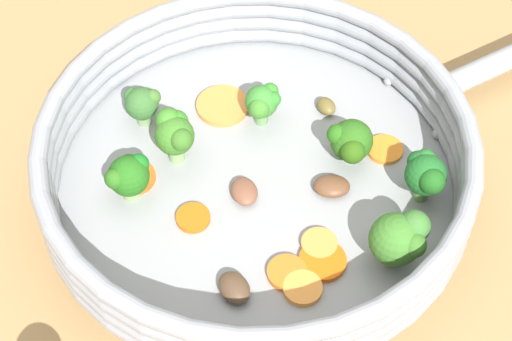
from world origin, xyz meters
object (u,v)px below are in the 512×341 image
carrot_slice_4 (287,273)px  carrot_slice_7 (385,149)px  carrot_slice_2 (303,288)px  mushroom_piece_0 (326,106)px  broccoli_floret_2 (400,238)px  mushroom_piece_3 (244,191)px  broccoli_floret_6 (350,141)px  broccoli_floret_5 (129,176)px  broccoli_floret_3 (426,174)px  carrot_slice_0 (323,261)px  broccoli_floret_1 (263,102)px  broccoli_floret_0 (175,133)px  mushroom_piece_1 (234,288)px  carrot_slice_6 (134,177)px  mushroom_piece_2 (332,186)px  carrot_slice_3 (193,218)px  carrot_slice_5 (223,106)px  skillet (256,187)px  broccoli_floret_4 (142,103)px  carrot_slice_1 (319,244)px

carrot_slice_4 → carrot_slice_7: (-0.10, -0.11, -0.00)m
carrot_slice_2 → mushroom_piece_0: mushroom_piece_0 is taller
broccoli_floret_2 → mushroom_piece_3: bearing=-35.2°
broccoli_floret_6 → broccoli_floret_5: bearing=4.3°
broccoli_floret_3 → carrot_slice_0: bearing=30.1°
carrot_slice_2 → broccoli_floret_1: bearing=-87.3°
broccoli_floret_0 → carrot_slice_0: bearing=131.0°
broccoli_floret_1 → mushroom_piece_1: 0.17m
broccoli_floret_2 → mushroom_piece_0: broccoli_floret_2 is taller
carrot_slice_6 → broccoli_floret_1: bearing=-157.2°
carrot_slice_4 → mushroom_piece_2: (-0.05, -0.08, 0.00)m
carrot_slice_3 → broccoli_floret_5: (0.05, -0.03, 0.02)m
broccoli_floret_3 → carrot_slice_4: bearing=26.4°
broccoli_floret_2 → mushroom_piece_3: (0.11, -0.08, -0.03)m
carrot_slice_3 → carrot_slice_5: bearing=-107.0°
carrot_slice_7 → carrot_slice_0: bearing=55.0°
skillet → carrot_slice_6: carrot_slice_6 is taller
broccoli_floret_4 → mushroom_piece_2: bearing=147.1°
carrot_slice_7 → broccoli_floret_6: bearing=8.6°
broccoli_floret_4 → mushroom_piece_2: 0.18m
broccoli_floret_5 → carrot_slice_1: bearing=154.3°
broccoli_floret_5 → mushroom_piece_2: 0.17m
carrot_slice_3 → mushroom_piece_1: size_ratio=0.94×
carrot_slice_4 → broccoli_floret_1: broccoli_floret_1 is taller
carrot_slice_4 → carrot_slice_2: bearing=123.0°
carrot_slice_7 → broccoli_floret_4: 0.21m
carrot_slice_5 → broccoli_floret_2: 0.21m
mushroom_piece_0 → carrot_slice_5: bearing=-9.4°
carrot_slice_0 → mushroom_piece_0: (-0.03, -0.16, 0.00)m
broccoli_floret_2 → mushroom_piece_1: 0.13m
skillet → broccoli_floret_3: broccoli_floret_3 is taller
broccoli_floret_6 → mushroom_piece_3: broccoli_floret_6 is taller
mushroom_piece_2 → broccoli_floret_3: bearing=167.8°
broccoli_floret_0 → skillet: bearing=151.0°
skillet → carrot_slice_3: (0.06, 0.03, 0.01)m
carrot_slice_6 → mushroom_piece_2: mushroom_piece_2 is taller
carrot_slice_4 → carrot_slice_7: bearing=-132.5°
carrot_slice_3 → broccoli_floret_4: (0.03, -0.11, 0.02)m
carrot_slice_7 → carrot_slice_3: bearing=16.6°
carrot_slice_4 → broccoli_floret_1: bearing=-90.6°
mushroom_piece_1 → broccoli_floret_4: bearing=-72.0°
mushroom_piece_3 → carrot_slice_4: bearing=106.7°
broccoli_floret_4 → mushroom_piece_0: 0.16m
carrot_slice_3 → broccoli_floret_0: (0.01, -0.07, 0.03)m
broccoli_floret_5 → mushroom_piece_3: size_ratio=1.44×
carrot_slice_7 → carrot_slice_4: bearing=47.5°
carrot_slice_0 → broccoli_floret_6: bearing=-111.8°
broccoli_floret_5 → mushroom_piece_3: (-0.09, 0.01, -0.02)m
broccoli_floret_0 → carrot_slice_3: bearing=96.9°
broccoli_floret_1 → broccoli_floret_6: bearing=142.9°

